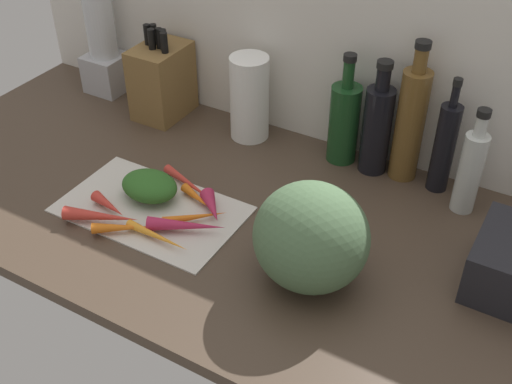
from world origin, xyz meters
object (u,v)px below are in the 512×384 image
Objects in this scene: bottle_3 at (444,146)px; carrot_0 at (195,217)px; paper_towel_roll at (249,98)px; bottle_1 at (377,127)px; bottle_2 at (410,123)px; carrot_3 at (186,225)px; carrot_5 at (123,228)px; carrot_7 at (189,184)px; carrot_4 at (197,198)px; winter_squash at (311,237)px; bottle_4 at (470,170)px; carrot_1 at (211,207)px; knife_block at (162,80)px; blender_appliance at (104,47)px; bottle_0 at (344,121)px; cutting_board at (151,209)px; carrot_8 at (101,216)px; carrot_6 at (109,205)px; carrot_2 at (158,236)px.

carrot_0 is at bearing -136.57° from bottle_3.
bottle_1 is (34.25, 1.66, 0.77)cm from paper_towel_roll.
carrot_3 is at bearing -126.35° from bottle_2.
carrot_5 is 20.77cm from carrot_7.
paper_towel_roll reaches higher than carrot_4.
winter_squash reaches higher than carrot_5.
carrot_7 is 0.67× the size of bottle_4.
carrot_7 is at bearing 151.45° from carrot_1.
carrot_7 is 0.68× the size of knife_block.
carrot_0 is at bearing -34.14° from blender_appliance.
bottle_4 is at bearing -2.82° from paper_towel_roll.
bottle_2 is (15.94, 0.87, 3.95)cm from bottle_0.
cutting_board is 68.60cm from bottle_3.
bottle_1 is (29.47, 33.59, 10.16)cm from carrot_4.
bottle_1 is at bearing 94.57° from winter_squash.
knife_block is 0.88× the size of bottle_1.
carrot_8 is 0.58× the size of bottle_1.
bottle_0 reaches higher than winter_squash.
blender_appliance is 1.22× the size of bottle_4.
carrot_4 is at bearing -43.62° from knife_block.
carrot_4 is at bearing 64.97° from carrot_5.
carrot_1 is 0.32× the size of blender_appliance.
paper_towel_roll is 58.04cm from bottle_4.
bottle_1 is 24.18cm from bottle_4.
winter_squash is at bearing 11.22° from carrot_5.
winter_squash is 0.89× the size of knife_block.
winter_squash is 0.72× the size of blender_appliance.
bottle_3 is (50.47, 30.54, 9.73)cm from carrot_7.
carrot_0 is 0.49× the size of bottle_1.
paper_towel_roll is at bearing 132.67° from winter_squash.
carrot_7 is (3.27, 10.60, 1.49)cm from cutting_board.
blender_appliance reaches higher than carrot_6.
paper_towel_roll is at bearing -175.31° from bottle_0.
cutting_board is at bearing -142.57° from bottle_3.
paper_towel_roll is at bearing 90.13° from carrot_7.
carrot_0 is 0.46× the size of blender_appliance.
carrot_5 is at bearing -168.74° from carrot_2.
carrot_7 is (-4.91, 18.89, 0.08)cm from carrot_2.
bottle_1 is at bearing 45.76° from carrot_6.
carrot_6 reaches higher than carrot_2.
carrot_8 is (-14.22, -16.72, 0.50)cm from carrot_4.
carrot_0 and carrot_7 have the same top height.
carrot_0 is 39.95cm from paper_towel_roll.
carrot_4 reaches higher than carrot_2.
carrot_7 reaches higher than cutting_board.
cutting_board is 63.10cm from bottle_2.
bottle_0 is (75.39, 0.75, -2.68)cm from blender_appliance.
cutting_board is at bearing -40.96° from blender_appliance.
knife_block is (-31.73, 45.45, 8.59)cm from carrot_2.
carrot_1 is at bearing 49.41° from carrot_5.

